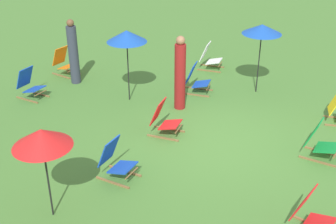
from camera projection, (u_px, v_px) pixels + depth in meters
The scene contains 14 objects.
ground_plane at pixel (218, 141), 9.85m from camera, with size 40.00×40.00×0.00m, color #477A33.
deckchair_1 at pixel (320, 141), 9.12m from camera, with size 0.58×0.82×0.83m.
deckchair_4 at pixel (64, 62), 13.24m from camera, with size 0.63×0.84×0.83m.
deckchair_5 at pixel (209, 58), 13.61m from camera, with size 0.51×0.78×0.83m.
deckchair_6 at pixel (196, 80), 12.04m from camera, with size 0.53×0.80×0.83m.
deckchair_7 at pixel (30, 85), 11.75m from camera, with size 0.56×0.81×0.83m.
deckchair_8 at pixel (164, 120), 9.98m from camera, with size 0.50×0.77×0.83m.
deckchair_9 at pixel (310, 215), 7.08m from camera, with size 0.65×0.86×0.83m.
deckchair_10 at pixel (116, 161), 8.47m from camera, with size 0.55×0.81×0.83m.
umbrella_0 at pixel (262, 29), 11.42m from camera, with size 1.04×1.04×1.91m.
umbrella_1 at pixel (42, 138), 6.94m from camera, with size 0.97×0.97×1.70m.
umbrella_2 at pixel (127, 36), 10.99m from camera, with size 1.02×1.02×1.90m.
person_0 at pixel (73, 53), 12.41m from camera, with size 0.37×0.37×1.87m.
person_1 at pixel (180, 74), 10.93m from camera, with size 0.40×0.40×1.91m.
Camera 1 is at (-8.27, -2.15, 5.07)m, focal length 47.04 mm.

